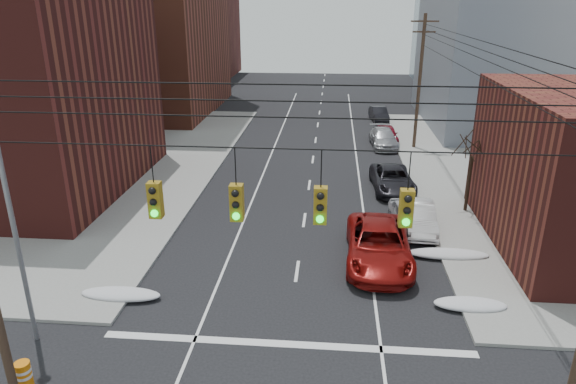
% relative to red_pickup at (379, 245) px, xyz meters
% --- Properties ---
extents(building_brick_far, '(22.00, 18.00, 12.00)m').
position_rel_red_pickup_xyz_m(building_brick_far, '(-29.88, 60.75, 5.07)').
color(building_brick_far, '#521C18').
rests_on(building_brick_far, ground).
extents(building_glass, '(20.00, 18.00, 22.00)m').
position_rel_red_pickup_xyz_m(building_glass, '(20.12, 56.75, 10.07)').
color(building_glass, gray).
rests_on(building_glass, ground).
extents(utility_pole_far, '(2.20, 0.28, 11.00)m').
position_rel_red_pickup_xyz_m(utility_pole_far, '(4.62, 20.75, 4.86)').
color(utility_pole_far, '#473323').
rests_on(utility_pole_far, ground).
extents(traffic_signals, '(17.00, 0.42, 2.02)m').
position_rel_red_pickup_xyz_m(traffic_signals, '(-3.78, -10.28, 6.24)').
color(traffic_signals, black).
rests_on(traffic_signals, ground).
extents(street_light, '(0.44, 0.44, 9.32)m').
position_rel_red_pickup_xyz_m(street_light, '(-13.38, -7.25, 4.61)').
color(street_light, gray).
rests_on(street_light, ground).
extents(bare_tree, '(2.09, 2.20, 4.93)m').
position_rel_red_pickup_xyz_m(bare_tree, '(5.71, 6.75, 1.39)').
color(bare_tree, black).
rests_on(bare_tree, ground).
extents(snow_nw, '(3.50, 1.08, 0.42)m').
position_rel_red_pickup_xyz_m(snow_nw, '(-11.28, -4.25, -0.72)').
color(snow_nw, silver).
rests_on(snow_nw, ground).
extents(snow_ne, '(3.00, 1.08, 0.42)m').
position_rel_red_pickup_xyz_m(snow_ne, '(3.52, -3.75, -0.72)').
color(snow_ne, silver).
rests_on(snow_ne, ground).
extents(snow_east_far, '(4.00, 1.08, 0.42)m').
position_rel_red_pickup_xyz_m(snow_east_far, '(3.52, 0.75, -0.72)').
color(snow_east_far, silver).
rests_on(snow_east_far, ground).
extents(red_pickup, '(3.25, 6.76, 1.86)m').
position_rel_red_pickup_xyz_m(red_pickup, '(0.00, 0.00, 0.00)').
color(red_pickup, maroon).
rests_on(red_pickup, ground).
extents(parked_car_a, '(1.95, 4.07, 1.34)m').
position_rel_red_pickup_xyz_m(parked_car_a, '(1.90, 4.43, -0.26)').
color(parked_car_a, silver).
rests_on(parked_car_a, ground).
extents(parked_car_b, '(1.75, 4.65, 1.52)m').
position_rel_red_pickup_xyz_m(parked_car_b, '(2.52, 3.97, -0.17)').
color(parked_car_b, silver).
rests_on(parked_car_b, ground).
extents(parked_car_c, '(2.88, 5.71, 1.55)m').
position_rel_red_pickup_xyz_m(parked_car_c, '(1.71, 10.23, -0.15)').
color(parked_car_c, black).
rests_on(parked_car_c, ground).
extents(parked_car_d, '(2.43, 5.35, 1.52)m').
position_rel_red_pickup_xyz_m(parked_car_d, '(2.06, 21.12, -0.17)').
color(parked_car_d, '#A0A0A5').
rests_on(parked_car_d, ground).
extents(parked_car_e, '(1.93, 4.26, 1.42)m').
position_rel_red_pickup_xyz_m(parked_car_e, '(2.52, 22.83, -0.22)').
color(parked_car_e, maroon).
rests_on(parked_car_e, ground).
extents(parked_car_f, '(1.97, 4.48, 1.43)m').
position_rel_red_pickup_xyz_m(parked_car_f, '(2.43, 31.18, -0.21)').
color(parked_car_f, black).
rests_on(parked_car_f, ground).
extents(lot_car_a, '(4.35, 2.42, 1.36)m').
position_rel_red_pickup_xyz_m(lot_car_a, '(-18.57, 10.36, -0.10)').
color(lot_car_a, silver).
rests_on(lot_car_a, sidewalk_nw).
extents(lot_car_b, '(5.95, 4.34, 1.50)m').
position_rel_red_pickup_xyz_m(lot_car_b, '(-19.47, 10.32, -0.03)').
color(lot_car_b, '#B0B0B5').
rests_on(lot_car_b, sidewalk_nw).
extents(lot_car_c, '(4.88, 3.10, 1.32)m').
position_rel_red_pickup_xyz_m(lot_car_c, '(-22.76, 7.62, -0.12)').
color(lot_car_c, black).
rests_on(lot_car_c, sidewalk_nw).
extents(lot_car_d, '(4.71, 2.26, 1.55)m').
position_rel_red_pickup_xyz_m(lot_car_d, '(-22.84, 12.57, -0.00)').
color(lot_car_d, '#A6A6AB').
rests_on(lot_car_d, sidewalk_nw).
extents(construction_barrel, '(0.60, 0.60, 0.91)m').
position_rel_red_pickup_xyz_m(construction_barrel, '(-12.38, -9.67, -0.46)').
color(construction_barrel, orange).
rests_on(construction_barrel, ground).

